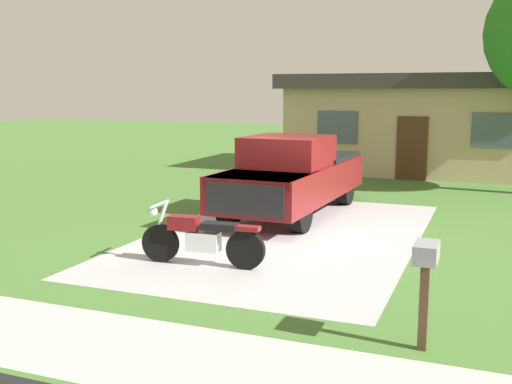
# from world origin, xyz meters

# --- Properties ---
(ground_plane) EXTENTS (80.00, 80.00, 0.00)m
(ground_plane) POSITION_xyz_m (0.00, 0.00, 0.00)
(ground_plane) COLOR #436E2F
(driveway_pad) EXTENTS (5.25, 8.58, 0.01)m
(driveway_pad) POSITION_xyz_m (0.00, 0.00, 0.00)
(driveway_pad) COLOR #A7A7A7
(driveway_pad) RESTS_ON ground
(sidewalk_strip) EXTENTS (36.00, 1.80, 0.01)m
(sidewalk_strip) POSITION_xyz_m (0.00, -6.00, 0.00)
(sidewalk_strip) COLOR #AFAFAA
(sidewalk_strip) RESTS_ON ground
(motorcycle) EXTENTS (2.21, 0.70, 1.09)m
(motorcycle) POSITION_xyz_m (-0.64, -2.62, 0.47)
(motorcycle) COLOR black
(motorcycle) RESTS_ON ground
(pickup_truck) EXTENTS (2.22, 5.70, 1.90)m
(pickup_truck) POSITION_xyz_m (-0.55, 2.20, 0.95)
(pickup_truck) COLOR black
(pickup_truck) RESTS_ON ground
(mailbox) EXTENTS (0.26, 0.48, 1.26)m
(mailbox) POSITION_xyz_m (3.25, -4.77, 0.98)
(mailbox) COLOR #4C3823
(mailbox) RESTS_ON ground
(neighbor_house) EXTENTS (9.60, 5.60, 3.50)m
(neighbor_house) POSITION_xyz_m (1.37, 11.44, 1.79)
(neighbor_house) COLOR tan
(neighbor_house) RESTS_ON ground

